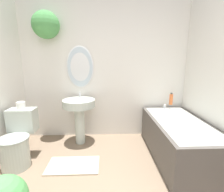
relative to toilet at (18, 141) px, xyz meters
The scene contains 7 objects.
wall_back 1.65m from the toilet, 39.52° to the left, with size 2.96×0.42×2.40m.
toilet is the anchor object (origin of this frame).
pedestal_sink 0.95m from the toilet, 36.16° to the left, with size 0.52×0.52×0.85m.
bathtub 2.21m from the toilet, ahead, with size 0.73×1.44×0.62m.
shampoo_bottle 2.44m from the toilet, 16.41° to the left, with size 0.06×0.06×0.21m.
bath_mat 0.81m from the toilet, ahead, with size 0.68×0.38×0.02m.
toilet_paper_roll 0.48m from the toilet, 90.00° to the left, with size 0.11×0.11×0.10m.
Camera 1 is at (-0.00, -0.53, 1.36)m, focal length 26.00 mm.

